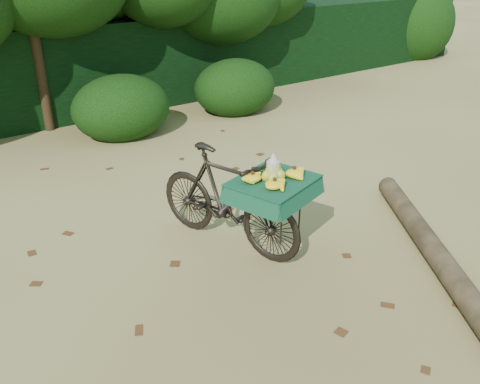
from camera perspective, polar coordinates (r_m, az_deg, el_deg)
ground at (r=5.48m, az=-8.47°, el=-8.76°), size 80.00×80.00×0.00m
vendor_bicycle at (r=5.60m, az=-1.28°, el=-0.67°), size 1.21×2.02×1.17m
fallen_log at (r=5.92m, az=20.94°, el=-6.15°), size 2.08×2.93×0.24m
hedge_backdrop at (r=10.79m, az=-25.27°, el=11.64°), size 26.00×1.80×1.80m
bush_clumps at (r=9.13m, az=-18.89°, el=7.56°), size 8.80×1.70×0.90m
leaf_litter at (r=5.98m, az=-11.46°, el=-5.79°), size 7.00×7.30×0.01m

